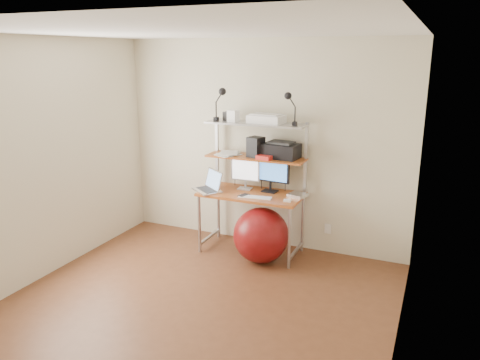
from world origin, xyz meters
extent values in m
plane|color=brown|center=(0.00, 0.00, 0.00)|extent=(3.60, 3.60, 0.00)
plane|color=silver|center=(0.00, 0.00, 2.50)|extent=(3.60, 3.60, 0.00)
plane|color=beige|center=(0.00, 1.80, 1.25)|extent=(3.60, 0.00, 3.60)
plane|color=beige|center=(0.00, -1.80, 1.25)|extent=(3.60, 0.00, 3.60)
plane|color=beige|center=(-1.80, 0.00, 1.25)|extent=(0.00, 3.60, 3.60)
plane|color=beige|center=(1.80, 0.00, 1.25)|extent=(0.00, 3.60, 3.60)
cube|color=#B34C22|center=(0.00, 1.44, 0.72)|extent=(1.20, 0.60, 0.03)
cylinder|color=#A8A7AC|center=(-0.56, 1.18, 0.35)|extent=(0.04, 0.04, 0.71)
cylinder|color=#A8A7AC|center=(-0.56, 1.70, 0.35)|extent=(0.04, 0.04, 0.71)
cylinder|color=#A8A7AC|center=(0.56, 1.18, 0.35)|extent=(0.04, 0.04, 0.71)
cylinder|color=#A8A7AC|center=(0.56, 1.70, 0.35)|extent=(0.04, 0.04, 0.71)
cube|color=#A8A7AC|center=(-0.57, 1.70, 1.15)|extent=(0.03, 0.04, 0.84)
cube|color=#A8A7AC|center=(0.57, 1.70, 1.15)|extent=(0.03, 0.04, 0.84)
cube|color=#B34C22|center=(0.00, 1.57, 1.14)|extent=(1.18, 0.34, 0.02)
cube|color=#A8A7AC|center=(0.00, 1.57, 1.54)|extent=(1.18, 0.34, 0.02)
cube|color=white|center=(0.85, 1.79, 0.30)|extent=(0.08, 0.01, 0.12)
cube|color=silver|center=(-0.13, 1.55, 0.75)|extent=(0.17, 0.13, 0.01)
cylinder|color=silver|center=(-0.13, 1.57, 0.80)|extent=(0.03, 0.03, 0.09)
cube|color=silver|center=(-0.13, 1.57, 0.98)|extent=(0.36, 0.05, 0.27)
plane|color=silver|center=(-0.13, 1.55, 0.98)|extent=(0.32, 0.02, 0.32)
cube|color=black|center=(0.18, 1.57, 0.75)|extent=(0.18, 0.15, 0.01)
cylinder|color=black|center=(0.18, 1.59, 0.81)|extent=(0.03, 0.03, 0.10)
cube|color=black|center=(0.18, 1.59, 1.00)|extent=(0.47, 0.08, 0.28)
plane|color=#3E7CD3|center=(0.18, 1.57, 1.00)|extent=(0.42, 0.04, 0.43)
cube|color=silver|center=(-0.51, 1.30, 0.75)|extent=(0.43, 0.41, 0.02)
cube|color=#292A2C|center=(-0.51, 1.30, 0.76)|extent=(0.33, 0.30, 0.00)
cube|color=silver|center=(-0.44, 1.40, 0.87)|extent=(0.33, 0.27, 0.23)
plane|color=#708FBA|center=(-0.44, 1.40, 0.87)|extent=(0.31, 0.26, 0.31)
cube|color=white|center=(0.11, 1.29, 0.75)|extent=(0.39, 0.16, 0.01)
cube|color=white|center=(0.49, 1.29, 0.75)|extent=(0.09, 0.06, 0.02)
cube|color=silver|center=(0.54, 1.52, 0.76)|extent=(0.23, 0.23, 0.04)
cube|color=black|center=(-0.04, 1.30, 0.75)|extent=(0.12, 0.16, 0.01)
cube|color=black|center=(0.30, 1.62, 1.23)|extent=(0.43, 0.32, 0.17)
cube|color=#292A2C|center=(0.30, 1.62, 1.33)|extent=(0.30, 0.23, 0.03)
cube|color=black|center=(0.01, 1.55, 1.27)|extent=(0.20, 0.20, 0.24)
cube|color=red|center=(0.15, 1.46, 1.17)|extent=(0.19, 0.14, 0.05)
cube|color=white|center=(0.12, 1.60, 1.60)|extent=(0.42, 0.30, 0.09)
cube|color=silver|center=(0.12, 1.60, 1.65)|extent=(0.35, 0.23, 0.01)
cube|color=white|center=(-0.27, 1.53, 1.62)|extent=(0.13, 0.12, 0.13)
cube|color=#292A2C|center=(-0.36, 1.60, 1.60)|extent=(0.13, 0.13, 0.10)
cube|color=black|center=(-0.48, 1.50, 1.58)|extent=(0.05, 0.06, 0.05)
cylinder|color=black|center=(-0.48, 1.50, 1.69)|extent=(0.02, 0.02, 0.17)
sphere|color=black|center=(-0.39, 1.49, 1.90)|extent=(0.09, 0.09, 0.09)
cube|color=black|center=(0.48, 1.51, 1.57)|extent=(0.05, 0.05, 0.05)
cylinder|color=black|center=(0.48, 1.51, 1.68)|extent=(0.01, 0.01, 0.16)
sphere|color=black|center=(0.40, 1.50, 1.88)|extent=(0.08, 0.08, 0.08)
sphere|color=maroon|center=(0.21, 1.23, 0.32)|extent=(0.64, 0.64, 0.64)
cube|color=white|center=(-0.33, 1.52, 1.15)|extent=(0.31, 0.34, 0.00)
cube|color=white|center=(-0.37, 1.61, 1.16)|extent=(0.24, 0.30, 0.00)
cube|color=white|center=(-0.36, 1.55, 1.16)|extent=(0.25, 0.31, 0.00)
cube|color=white|center=(-0.34, 1.57, 1.17)|extent=(0.30, 0.34, 0.00)
camera|label=1|loc=(1.97, -3.43, 2.33)|focal=35.00mm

